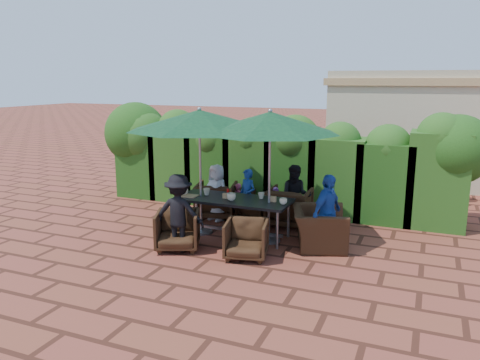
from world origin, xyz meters
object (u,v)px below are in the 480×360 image
at_px(umbrella_left, 199,120).
at_px(umbrella_right, 270,123).
at_px(chair_near_left, 178,228).
at_px(chair_far_right, 289,205).
at_px(chair_far_left, 216,198).
at_px(chair_far_mid, 257,205).
at_px(dining_table, 234,202).
at_px(chair_end_right, 319,222).
at_px(chair_near_right, 246,237).

height_order(umbrella_left, umbrella_right, same).
bearing_deg(chair_near_left, umbrella_right, 13.77).
xyz_separation_m(chair_far_right, chair_near_left, (-1.44, -2.07, -0.05)).
height_order(umbrella_left, chair_far_left, umbrella_left).
xyz_separation_m(chair_far_left, chair_far_mid, (0.94, 0.05, -0.08)).
relative_size(umbrella_right, chair_far_right, 2.90).
height_order(chair_far_left, chair_near_left, chair_far_left).
relative_size(dining_table, chair_far_left, 2.54).
relative_size(dining_table, umbrella_right, 0.86).
bearing_deg(chair_far_left, chair_far_right, 166.53).
relative_size(umbrella_left, umbrella_right, 1.10).
bearing_deg(chair_far_right, chair_near_left, 53.51).
bearing_deg(chair_end_right, chair_near_right, 117.39).
distance_m(umbrella_left, chair_near_right, 2.45).
bearing_deg(chair_far_left, umbrella_right, 131.92).
height_order(chair_far_mid, chair_near_left, chair_near_left).
relative_size(dining_table, chair_near_right, 3.03).
xyz_separation_m(umbrella_left, chair_far_left, (-0.17, 1.05, -1.79)).
xyz_separation_m(dining_table, chair_far_mid, (0.09, 1.07, -0.32)).
distance_m(chair_near_left, chair_near_right, 1.29).
bearing_deg(chair_near_left, chair_end_right, 2.61).
relative_size(umbrella_right, chair_far_left, 2.94).
bearing_deg(chair_far_mid, umbrella_right, 136.51).
xyz_separation_m(dining_table, umbrella_left, (-0.69, -0.03, 1.54)).
xyz_separation_m(dining_table, chair_far_left, (-0.85, 1.02, -0.25)).
xyz_separation_m(umbrella_right, chair_far_left, (-1.56, 1.03, -1.78)).
height_order(umbrella_right, chair_far_right, umbrella_right).
height_order(dining_table, umbrella_right, umbrella_right).
bearing_deg(umbrella_left, umbrella_right, 0.84).
bearing_deg(dining_table, umbrella_right, -0.94).
height_order(dining_table, chair_far_left, chair_far_left).
distance_m(dining_table, umbrella_left, 1.69).
bearing_deg(umbrella_right, chair_far_left, 146.67).
bearing_deg(umbrella_left, chair_end_right, 2.40).
distance_m(chair_far_right, chair_near_right, 2.01).
height_order(umbrella_right, chair_far_left, umbrella_right).
xyz_separation_m(chair_far_left, chair_near_right, (1.49, -1.96, -0.07)).
distance_m(chair_far_left, chair_far_right, 1.64).
bearing_deg(dining_table, chair_far_mid, 85.28).
height_order(chair_far_left, chair_far_mid, chair_far_left).
relative_size(chair_near_right, chair_end_right, 0.67).
height_order(chair_far_left, chair_end_right, chair_end_right).
relative_size(dining_table, chair_end_right, 2.04).
bearing_deg(chair_far_right, chair_far_mid, -2.86).
relative_size(umbrella_right, chair_end_right, 2.36).
distance_m(dining_table, chair_far_right, 1.34).
height_order(umbrella_left, chair_near_right, umbrella_left).
xyz_separation_m(chair_far_left, chair_end_right, (2.50, -0.95, 0.04)).
xyz_separation_m(chair_near_right, chair_end_right, (1.01, 1.01, 0.11)).
relative_size(chair_near_left, chair_near_right, 1.07).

